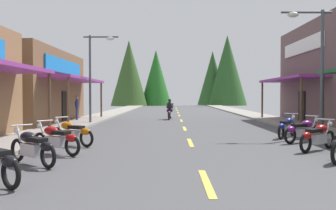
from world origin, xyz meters
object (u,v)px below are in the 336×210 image
Objects in this scene: motorcycle_parked_left_2 at (33,146)px; pedestrian_by_shop at (77,106)px; motorcycle_parked_right_5 at (287,126)px; rider_cruising_lead at (170,111)px; motorcycle_parked_right_3 at (317,136)px; streetlamp_right at (314,53)px; motorcycle_parked_left_3 at (56,139)px; streetlamp_left at (96,65)px; motorcycle_parked_left_4 at (72,132)px; motorcycle_parked_right_4 at (303,130)px.

motorcycle_parked_left_2 is 15.92m from pedestrian_by_shop.
motorcycle_parked_right_5 is at bearing -106.05° from motorcycle_parked_left_2.
motorcycle_parked_right_3 is at bearing -157.80° from rider_cruising_lead.
pedestrian_by_shop is (-12.83, 9.17, -2.62)m from streetlamp_right.
motorcycle_parked_right_5 and motorcycle_parked_left_3 have the same top height.
motorcycle_parked_left_4 is at bearing -83.13° from streetlamp_left.
motorcycle_parked_right_5 is at bearing 48.00° from motorcycle_parked_right_3.
motorcycle_parked_right_4 is 0.99× the size of motorcycle_parked_left_4.
motorcycle_parked_left_2 is at bearing 120.71° from motorcycle_parked_left_4.
motorcycle_parked_right_5 is 15.03m from pedestrian_by_shop.
streetlamp_right reaches higher than motorcycle_parked_right_5.
motorcycle_parked_right_4 and motorcycle_parked_left_3 have the same top height.
streetlamp_right is 2.97× the size of motorcycle_parked_right_4.
streetlamp_left is at bearing 138.42° from rider_cruising_lead.
rider_cruising_lead is at bearing -175.62° from pedestrian_by_shop.
motorcycle_parked_left_2 is at bearing 161.96° from motorcycle_parked_right_5.
motorcycle_parked_left_4 is at bearing 153.89° from motorcycle_parked_right_4.
rider_cruising_lead is (-6.34, 11.34, -3.03)m from streetlamp_right.
streetlamp_left is at bearing -52.02° from motorcycle_parked_left_4.
motorcycle_parked_right_4 is 16.15m from pedestrian_by_shop.
streetlamp_right reaches higher than pedestrian_by_shop.
pedestrian_by_shop is at bearing 87.18° from motorcycle_parked_right_5.
motorcycle_parked_left_2 is 1.71m from motorcycle_parked_left_3.
motorcycle_parked_right_5 is 0.83× the size of rider_cruising_lead.
streetlamp_left is 3.10× the size of pedestrian_by_shop.
motorcycle_parked_left_4 is at bearing 133.03° from motorcycle_parked_right_3.
motorcycle_parked_left_2 is at bearing 175.41° from motorcycle_parked_right_4.
motorcycle_parked_left_2 is at bearing 157.09° from motorcycle_parked_right_3.
pedestrian_by_shop reaches higher than motorcycle_parked_right_4.
motorcycle_parked_left_4 is at bearing 89.95° from pedestrian_by_shop.
motorcycle_parked_left_2 is (-8.41, -2.45, 0.00)m from motorcycle_parked_right_3.
motorcycle_parked_left_2 and motorcycle_parked_left_4 have the same top height.
motorcycle_parked_right_4 is at bearing -113.99° from motorcycle_parked_left_2.
motorcycle_parked_left_2 is at bearing -85.09° from streetlamp_left.
streetlamp_left is at bearing -46.33° from motorcycle_parked_left_2.
motorcycle_parked_left_3 is (-8.52, -4.35, 0.00)m from motorcycle_parked_right_5.
motorcycle_parked_left_4 is (-8.57, -2.46, 0.00)m from motorcycle_parked_right_5.
motorcycle_parked_right_3 is 17.43m from pedestrian_by_shop.
motorcycle_parked_right_4 is 9.77m from motorcycle_parked_left_2.
streetlamp_right is at bearing -121.46° from motorcycle_parked_left_3.
streetlamp_right is 3.46m from motorcycle_parked_right_5.
streetlamp_left is 3.98m from pedestrian_by_shop.
streetlamp_left is 3.24× the size of motorcycle_parked_left_2.
motorcycle_parked_left_2 is 0.92× the size of motorcycle_parked_left_4.
streetlamp_left is at bearing 106.18° from motorcycle_parked_right_4.
motorcycle_parked_right_3 and motorcycle_parked_left_3 have the same top height.
pedestrian_by_shop reaches higher than motorcycle_parked_right_3.
motorcycle_parked_left_4 is at bearing -163.79° from streetlamp_right.
motorcycle_parked_right_3 is 8.47m from motorcycle_parked_left_4.
motorcycle_parked_right_5 is at bearing 61.35° from motorcycle_parked_right_4.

